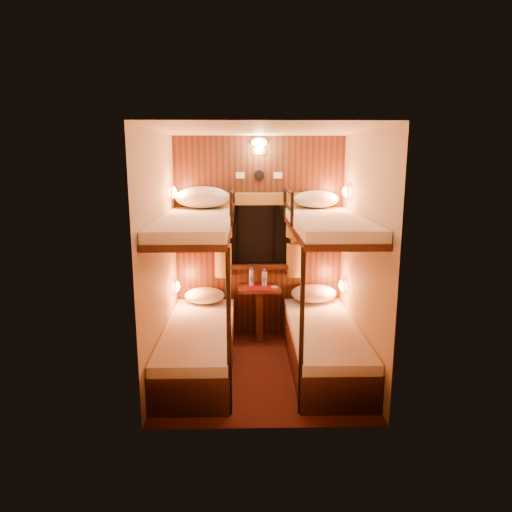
{
  "coord_description": "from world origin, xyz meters",
  "views": [
    {
      "loc": [
        -0.16,
        -4.37,
        2.13
      ],
      "look_at": [
        -0.06,
        0.15,
        1.17
      ],
      "focal_mm": 32.0,
      "sensor_mm": 36.0,
      "label": 1
    }
  ],
  "objects_px": {
    "bunk_left": "(198,317)",
    "table": "(259,306)",
    "bunk_right": "(324,316)",
    "bottle_right": "(264,279)",
    "bottle_left": "(252,278)"
  },
  "relations": [
    {
      "from": "bunk_right",
      "to": "bottle_right",
      "type": "distance_m",
      "value": 1.02
    },
    {
      "from": "bottle_left",
      "to": "bottle_right",
      "type": "relative_size",
      "value": 1.07
    },
    {
      "from": "bunk_right",
      "to": "table",
      "type": "height_order",
      "value": "bunk_right"
    },
    {
      "from": "bunk_right",
      "to": "bottle_left",
      "type": "distance_m",
      "value": 1.13
    },
    {
      "from": "bunk_left",
      "to": "bunk_right",
      "type": "relative_size",
      "value": 1.0
    },
    {
      "from": "bottle_left",
      "to": "bottle_right",
      "type": "distance_m",
      "value": 0.15
    },
    {
      "from": "bunk_right",
      "to": "table",
      "type": "bearing_deg",
      "value": 129.67
    },
    {
      "from": "bottle_left",
      "to": "bunk_right",
      "type": "bearing_deg",
      "value": -48.49
    },
    {
      "from": "bunk_left",
      "to": "bunk_right",
      "type": "bearing_deg",
      "value": 0.0
    },
    {
      "from": "table",
      "to": "bottle_left",
      "type": "bearing_deg",
      "value": 149.31
    },
    {
      "from": "bunk_right",
      "to": "table",
      "type": "relative_size",
      "value": 2.9
    },
    {
      "from": "table",
      "to": "bottle_right",
      "type": "height_order",
      "value": "bottle_right"
    },
    {
      "from": "table",
      "to": "bottle_left",
      "type": "relative_size",
      "value": 2.93
    },
    {
      "from": "bunk_right",
      "to": "bottle_left",
      "type": "xyz_separation_m",
      "value": [
        -0.74,
        0.84,
        0.19
      ]
    },
    {
      "from": "bunk_left",
      "to": "table",
      "type": "xyz_separation_m",
      "value": [
        0.65,
        0.78,
        -0.14
      ]
    }
  ]
}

